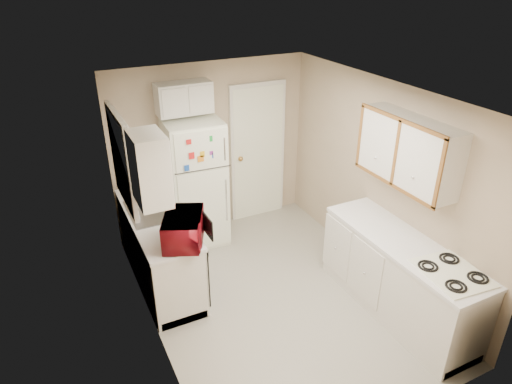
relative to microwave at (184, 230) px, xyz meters
name	(u,v)px	position (x,y,z in m)	size (l,w,h in m)	color
floor	(275,296)	(0.97, -0.23, -1.05)	(3.80, 3.80, 0.00)	#BAB6A9
ceiling	(279,96)	(0.97, -0.23, 1.35)	(3.80, 3.80, 0.00)	white
wall_left	(147,238)	(-0.43, -0.23, 0.15)	(3.80, 3.80, 0.00)	tan
wall_right	(380,182)	(2.37, -0.23, 0.15)	(3.80, 3.80, 0.00)	tan
wall_back	(212,148)	(0.97, 1.67, 0.15)	(2.80, 2.80, 0.00)	tan
wall_front	(401,319)	(0.97, -2.13, 0.15)	(2.80, 2.80, 0.00)	tan
left_counter	(159,249)	(-0.13, 0.67, -0.60)	(0.60, 1.80, 0.90)	silver
dishwasher	(199,266)	(0.16, 0.07, -0.56)	(0.03, 0.58, 0.72)	black
sink	(153,213)	(-0.13, 0.82, -0.19)	(0.54, 0.74, 0.16)	gray
microwave	(184,230)	(0.00, 0.00, 0.00)	(0.32, 0.57, 0.38)	maroon
soap_bottle	(140,191)	(-0.18, 1.19, -0.05)	(0.09, 0.09, 0.19)	white
window_blinds	(122,160)	(-0.39, 0.82, 0.55)	(0.10, 0.98, 1.08)	silver
upper_cabinet_left	(150,169)	(-0.28, -0.01, 0.75)	(0.30, 0.45, 0.70)	silver
refrigerator	(195,182)	(0.60, 1.37, -0.17)	(0.72, 0.70, 1.75)	white
cabinet_over_fridge	(184,98)	(0.57, 1.52, 0.95)	(0.70, 0.30, 0.40)	silver
interior_door	(258,153)	(1.67, 1.63, -0.03)	(0.86, 0.06, 2.08)	white
right_counter	(398,277)	(2.07, -1.03, -0.60)	(0.60, 2.00, 0.90)	silver
stove	(442,315)	(2.10, -1.64, -0.66)	(0.52, 0.65, 0.78)	white
upper_cabinet_right	(408,151)	(2.22, -0.73, 0.75)	(0.30, 1.20, 0.70)	silver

